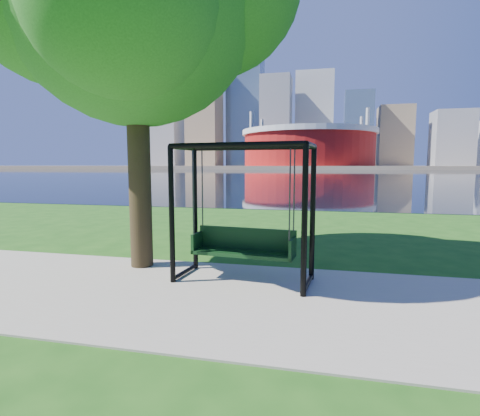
% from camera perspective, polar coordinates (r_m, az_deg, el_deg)
% --- Properties ---
extents(ground, '(900.00, 900.00, 0.00)m').
position_cam_1_polar(ground, '(6.81, 0.84, -12.27)').
color(ground, '#1E5114').
rests_on(ground, ground).
extents(path, '(120.00, 4.00, 0.03)m').
position_cam_1_polar(path, '(6.34, -0.14, -13.56)').
color(path, '#9E937F').
rests_on(path, ground).
extents(river, '(900.00, 180.00, 0.02)m').
position_cam_1_polar(river, '(108.33, 12.30, 5.18)').
color(river, black).
rests_on(river, ground).
extents(far_bank, '(900.00, 228.00, 2.00)m').
position_cam_1_polar(far_bank, '(312.31, 12.79, 6.11)').
color(far_bank, '#937F60').
rests_on(far_bank, ground).
extents(stadium, '(83.00, 83.00, 32.00)m').
position_cam_1_polar(stadium, '(241.87, 10.40, 9.23)').
color(stadium, maroon).
rests_on(stadium, far_bank).
extents(skyline, '(392.00, 66.00, 96.50)m').
position_cam_1_polar(skyline, '(327.48, 12.20, 12.25)').
color(skyline, gray).
rests_on(skyline, far_bank).
extents(swing, '(2.62, 1.33, 2.59)m').
position_cam_1_polar(swing, '(6.96, 0.54, -1.27)').
color(swing, black).
rests_on(swing, ground).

